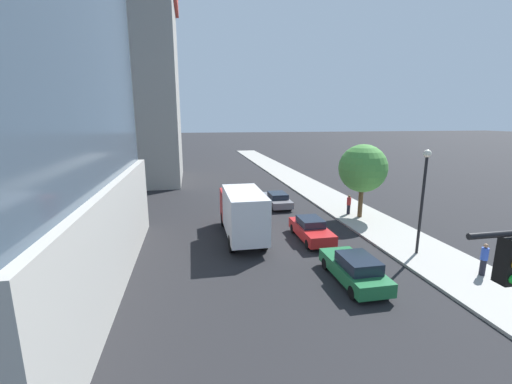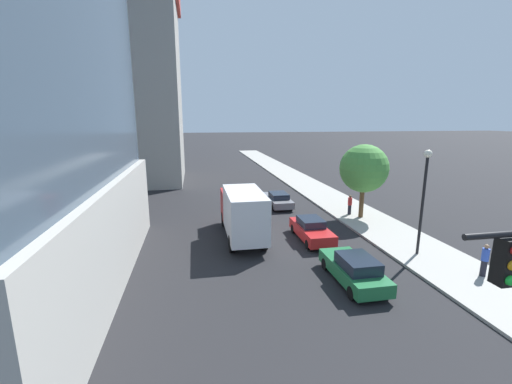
% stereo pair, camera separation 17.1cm
% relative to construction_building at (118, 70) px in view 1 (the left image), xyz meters
% --- Properties ---
extents(sidewalk, '(4.44, 120.00, 0.15)m').
position_rel_construction_building_xyz_m(sidewalk, '(21.77, -22.23, -13.72)').
color(sidewalk, '#9E9B93').
rests_on(sidewalk, ground).
extents(construction_building, '(26.43, 14.52, 34.07)m').
position_rel_construction_building_xyz_m(construction_building, '(0.00, 0.00, 0.00)').
color(construction_building, '#9E9B93').
rests_on(construction_building, ground).
extents(street_lamp, '(0.44, 0.44, 6.11)m').
position_rel_construction_building_xyz_m(street_lamp, '(21.18, -28.87, -9.67)').
color(street_lamp, black).
rests_on(street_lamp, sidewalk).
extents(street_tree, '(3.78, 3.78, 5.87)m').
position_rel_construction_building_xyz_m(street_tree, '(21.54, -21.32, -9.69)').
color(street_tree, brown).
rests_on(street_tree, sidewalk).
extents(car_green, '(1.81, 4.56, 1.47)m').
position_rel_construction_building_xyz_m(car_green, '(15.95, -31.25, -13.08)').
color(car_green, '#1E6638').
rests_on(car_green, ground).
extents(car_red, '(1.75, 4.56, 1.45)m').
position_rel_construction_building_xyz_m(car_red, '(15.95, -25.15, -13.09)').
color(car_red, red).
rests_on(car_red, ground).
extents(car_gray, '(1.81, 4.80, 1.30)m').
position_rel_construction_building_xyz_m(car_gray, '(15.95, -16.20, -13.15)').
color(car_gray, slate).
rests_on(car_gray, ground).
extents(box_truck, '(2.32, 7.52, 3.44)m').
position_rel_construction_building_xyz_m(box_truck, '(11.48, -24.07, -11.88)').
color(box_truck, '#B21E1E').
rests_on(box_truck, ground).
extents(pedestrian_blue_shirt, '(0.34, 0.34, 1.68)m').
position_rel_construction_building_xyz_m(pedestrian_blue_shirt, '(22.59, -32.03, -12.79)').
color(pedestrian_blue_shirt, black).
rests_on(pedestrian_blue_shirt, sidewalk).
extents(pedestrian_red_shirt, '(0.34, 0.34, 1.62)m').
position_rel_construction_building_xyz_m(pedestrian_red_shirt, '(21.01, -20.39, -12.83)').
color(pedestrian_red_shirt, black).
rests_on(pedestrian_red_shirt, sidewalk).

